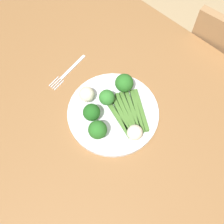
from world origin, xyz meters
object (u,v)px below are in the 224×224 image
(dining_table, at_px, (117,131))
(broccoli_front_left, at_px, (107,98))
(plate, at_px, (112,114))
(asparagus_bundle, at_px, (129,113))
(broccoli_right, at_px, (124,83))
(cauliflower_front, at_px, (87,94))
(broccoli_back_right, at_px, (92,112))
(broccoli_back, at_px, (98,130))
(cauliflower_edge, at_px, (135,133))
(fork, at_px, (68,72))

(dining_table, relative_size, broccoli_front_left, 25.30)
(plate, xyz_separation_m, broccoli_front_left, (0.03, -0.01, 0.04))
(dining_table, relative_size, asparagus_bundle, 8.96)
(broccoli_right, height_order, cauliflower_front, broccoli_right)
(broccoli_back_right, xyz_separation_m, broccoli_back, (-0.05, 0.03, 0.00))
(broccoli_right, xyz_separation_m, broccoli_back, (-0.05, 0.16, -0.00))
(asparagus_bundle, relative_size, broccoli_back_right, 2.63)
(cauliflower_edge, bearing_deg, asparagus_bundle, -35.59)
(broccoli_back, bearing_deg, cauliflower_edge, -137.13)
(dining_table, bearing_deg, asparagus_bundle, -124.62)
(plate, xyz_separation_m, cauliflower_edge, (-0.10, 0.01, 0.03))
(cauliflower_front, bearing_deg, broccoli_back_right, 148.22)
(broccoli_front_left, distance_m, fork, 0.19)
(dining_table, distance_m, broccoli_back, 0.18)
(dining_table, bearing_deg, broccoli_back, 90.71)
(broccoli_back_right, height_order, fork, broccoli_back_right)
(asparagus_bundle, distance_m, cauliflower_edge, 0.07)
(plate, distance_m, broccoli_right, 0.10)
(dining_table, xyz_separation_m, cauliflower_front, (0.11, 0.02, 0.14))
(broccoli_front_left, bearing_deg, broccoli_back_right, 93.06)
(cauliflower_front, distance_m, cauliflower_edge, 0.19)
(dining_table, distance_m, fork, 0.26)
(dining_table, distance_m, broccoli_right, 0.18)
(asparagus_bundle, xyz_separation_m, cauliflower_edge, (-0.06, 0.04, 0.02))
(broccoli_back_right, height_order, broccoli_back, broccoli_back)
(asparagus_bundle, bearing_deg, dining_table, 83.24)
(broccoli_front_left, bearing_deg, fork, 0.19)
(broccoli_back_right, distance_m, broccoli_right, 0.14)
(dining_table, distance_m, cauliflower_edge, 0.16)
(asparagus_bundle, relative_size, broccoli_back, 2.50)
(broccoli_back_right, relative_size, fork, 0.38)
(broccoli_right, bearing_deg, fork, 20.76)
(asparagus_bundle, height_order, fork, asparagus_bundle)
(cauliflower_front, bearing_deg, plate, -169.86)
(broccoli_back, bearing_deg, broccoli_right, -72.99)
(fork, bearing_deg, broccoli_right, 104.76)
(asparagus_bundle, bearing_deg, cauliflower_front, 48.56)
(dining_table, xyz_separation_m, broccoli_back, (-0.00, 0.09, 0.16))
(plate, bearing_deg, dining_table, -166.35)
(broccoli_back_right, height_order, cauliflower_edge, broccoli_back_right)
(cauliflower_front, bearing_deg, broccoli_right, -121.68)
(asparagus_bundle, xyz_separation_m, broccoli_front_left, (0.08, 0.02, 0.03))
(plate, bearing_deg, broccoli_right, -71.15)
(broccoli_back_right, height_order, cauliflower_front, broccoli_back_right)
(asparagus_bundle, bearing_deg, plate, 67.56)
(dining_table, height_order, cauliflower_edge, cauliflower_edge)
(broccoli_right, relative_size, fork, 0.42)
(cauliflower_edge, bearing_deg, plate, -5.08)
(broccoli_back_right, relative_size, broccoli_right, 0.91)
(plate, distance_m, broccoli_back_right, 0.08)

